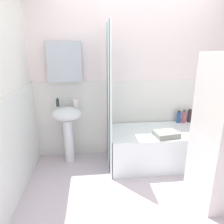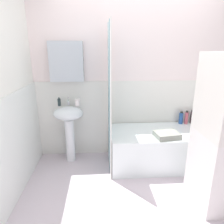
{
  "view_description": "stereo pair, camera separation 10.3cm",
  "coord_description": "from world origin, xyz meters",
  "views": [
    {
      "loc": [
        -0.68,
        -1.81,
        1.66
      ],
      "look_at": [
        -0.42,
        0.66,
        0.89
      ],
      "focal_mm": 32.27,
      "sensor_mm": 36.0,
      "label": 1
    },
    {
      "loc": [
        -0.58,
        -1.82,
        1.66
      ],
      "look_at": [
        -0.42,
        0.66,
        0.89
      ],
      "focal_mm": 32.27,
      "sensor_mm": 36.0,
      "label": 2
    }
  ],
  "objects": [
    {
      "name": "ground_plane",
      "position": [
        0.0,
        0.0,
        -0.02
      ],
      "size": [
        4.8,
        5.6,
        0.04
      ],
      "primitive_type": "cube",
      "color": "silver"
    },
    {
      "name": "conditioner_bottle",
      "position": [
        0.91,
        1.16,
        0.62
      ],
      "size": [
        0.06,
        0.06,
        0.22
      ],
      "color": "#31252B",
      "rests_on": "bathtub"
    },
    {
      "name": "towel_folded",
      "position": [
        0.33,
        0.63,
        0.56
      ],
      "size": [
        0.35,
        0.28,
        0.07
      ],
      "primitive_type": "cube",
      "rotation": [
        0.0,
        0.0,
        0.15
      ],
      "color": "gray",
      "rests_on": "bathtub"
    },
    {
      "name": "soap_dispenser",
      "position": [
        -1.17,
        1.09,
        0.92
      ],
      "size": [
        0.05,
        0.05,
        0.13
      ],
      "color": "#233033",
      "rests_on": "sink"
    },
    {
      "name": "faucet",
      "position": [
        -1.03,
        1.11,
        0.93
      ],
      "size": [
        0.03,
        0.12,
        0.12
      ],
      "color": "silver",
      "rests_on": "sink"
    },
    {
      "name": "shower_curtain",
      "position": [
        -0.44,
        0.85,
        1.0
      ],
      "size": [
        0.01,
        0.74,
        2.0
      ],
      "color": "white",
      "rests_on": "ground_plane"
    },
    {
      "name": "lotion_bottle",
      "position": [
        0.8,
        1.13,
        0.62
      ],
      "size": [
        0.05,
        0.05,
        0.22
      ],
      "color": "#BE5263",
      "rests_on": "bathtub"
    },
    {
      "name": "wall_left_tiled",
      "position": [
        -1.57,
        0.34,
        1.12
      ],
      "size": [
        0.07,
        1.81,
        2.4
      ],
      "color": "white",
      "rests_on": "ground_plane"
    },
    {
      "name": "bathtub",
      "position": [
        0.3,
        0.85,
        0.26
      ],
      "size": [
        1.44,
        0.74,
        0.52
      ],
      "primitive_type": "cube",
      "color": "white",
      "rests_on": "ground_plane"
    },
    {
      "name": "wall_back_tiled",
      "position": [
        -0.06,
        1.26,
        1.14
      ],
      "size": [
        3.6,
        0.18,
        2.4
      ],
      "color": "white",
      "rests_on": "ground_plane"
    },
    {
      "name": "shampoo_bottle",
      "position": [
        0.72,
        1.15,
        0.62
      ],
      "size": [
        0.06,
        0.06,
        0.2
      ],
      "color": "#275199",
      "rests_on": "bathtub"
    },
    {
      "name": "toothbrush_cup",
      "position": [
        -0.9,
        1.08,
        0.92
      ],
      "size": [
        0.07,
        0.07,
        0.11
      ],
      "primitive_type": "cylinder",
      "color": "silver",
      "rests_on": "sink"
    },
    {
      "name": "sink",
      "position": [
        -1.03,
        1.03,
        0.63
      ],
      "size": [
        0.44,
        0.34,
        0.87
      ],
      "color": "white",
      "rests_on": "ground_plane"
    }
  ]
}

